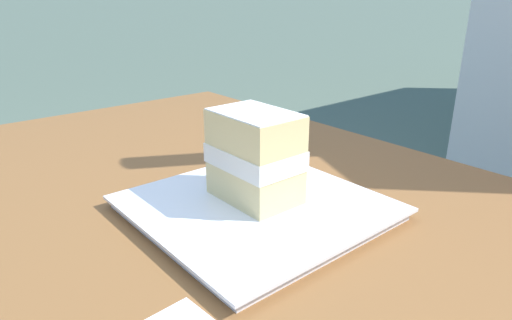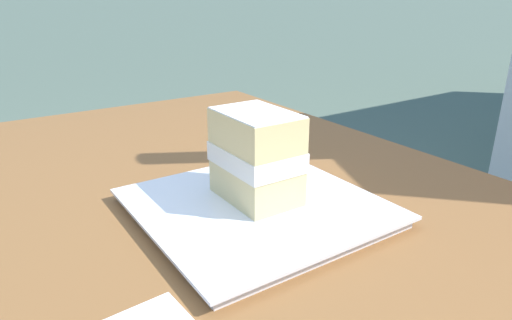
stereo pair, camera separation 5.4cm
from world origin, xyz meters
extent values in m
cylinder|color=brown|center=(-0.66, 0.45, 0.33)|extent=(0.07, 0.07, 0.67)
cube|color=brown|center=(0.00, 0.00, 0.69)|extent=(1.44, 1.02, 0.04)
cube|color=white|center=(-0.06, 0.14, 0.71)|extent=(0.27, 0.27, 0.01)
cube|color=white|center=(-0.06, 0.14, 0.72)|extent=(0.28, 0.28, 0.00)
cube|color=#EAD18C|center=(-0.07, 0.15, 0.75)|extent=(0.11, 0.08, 0.04)
cube|color=white|center=(-0.07, 0.15, 0.78)|extent=(0.11, 0.08, 0.02)
sphere|color=red|center=(-0.05, 0.18, 0.78)|extent=(0.01, 0.01, 0.01)
sphere|color=red|center=(-0.06, 0.18, 0.78)|extent=(0.01, 0.01, 0.01)
cube|color=#EAD18C|center=(-0.07, 0.15, 0.81)|extent=(0.11, 0.08, 0.04)
cube|color=white|center=(-0.07, 0.15, 0.84)|extent=(0.11, 0.07, 0.00)
cylinder|color=silver|center=(-0.28, 0.29, 0.71)|extent=(0.11, 0.10, 0.01)
cube|color=silver|center=(-0.34, 0.35, 0.71)|extent=(0.04, 0.04, 0.01)
camera|label=1|loc=(0.33, -0.19, 0.97)|focal=31.38mm
camera|label=2|loc=(0.36, -0.15, 0.97)|focal=31.38mm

